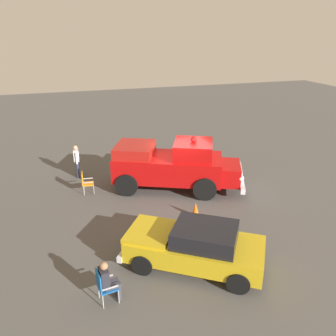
{
  "coord_description": "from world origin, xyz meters",
  "views": [
    {
      "loc": [
        5.1,
        13.7,
        7.02
      ],
      "look_at": [
        0.6,
        -0.51,
        1.01
      ],
      "focal_mm": 36.89,
      "sensor_mm": 36.0,
      "label": 1
    }
  ],
  "objects_px": {
    "lawn_chair_near_truck": "(103,285)",
    "traffic_cone": "(195,210)",
    "lawn_chair_by_car": "(85,181)",
    "vintage_fire_truck": "(173,165)",
    "classic_hot_rod": "(194,245)",
    "spectator_seated": "(108,280)",
    "spectator_standing": "(76,159)"
  },
  "relations": [
    {
      "from": "lawn_chair_near_truck",
      "to": "spectator_standing",
      "type": "relative_size",
      "value": 0.61
    },
    {
      "from": "lawn_chair_by_car",
      "to": "spectator_seated",
      "type": "height_order",
      "value": "spectator_seated"
    },
    {
      "from": "lawn_chair_near_truck",
      "to": "traffic_cone",
      "type": "xyz_separation_m",
      "value": [
        -4.13,
        -3.6,
        -0.28
      ]
    },
    {
      "from": "lawn_chair_by_car",
      "to": "traffic_cone",
      "type": "xyz_separation_m",
      "value": [
        -3.98,
        3.53,
        -0.28
      ]
    },
    {
      "from": "vintage_fire_truck",
      "to": "lawn_chair_near_truck",
      "type": "bearing_deg",
      "value": 57.38
    },
    {
      "from": "spectator_standing",
      "to": "lawn_chair_near_truck",
      "type": "bearing_deg",
      "value": 90.49
    },
    {
      "from": "classic_hot_rod",
      "to": "traffic_cone",
      "type": "xyz_separation_m",
      "value": [
        -1.21,
        -2.85,
        -0.44
      ]
    },
    {
      "from": "lawn_chair_by_car",
      "to": "spectator_standing",
      "type": "distance_m",
      "value": 2.1
    },
    {
      "from": "classic_hot_rod",
      "to": "lawn_chair_by_car",
      "type": "distance_m",
      "value": 6.96
    },
    {
      "from": "vintage_fire_truck",
      "to": "lawn_chair_by_car",
      "type": "xyz_separation_m",
      "value": [
        3.97,
        -0.69,
        -0.61
      ]
    },
    {
      "from": "classic_hot_rod",
      "to": "spectator_seated",
      "type": "relative_size",
      "value": 3.6
    },
    {
      "from": "classic_hot_rod",
      "to": "traffic_cone",
      "type": "distance_m",
      "value": 3.13
    },
    {
      "from": "vintage_fire_truck",
      "to": "traffic_cone",
      "type": "xyz_separation_m",
      "value": [
        -0.01,
        2.84,
        -0.89
      ]
    },
    {
      "from": "vintage_fire_truck",
      "to": "spectator_seated",
      "type": "xyz_separation_m",
      "value": [
        3.99,
        6.42,
        -0.5
      ]
    },
    {
      "from": "traffic_cone",
      "to": "vintage_fire_truck",
      "type": "bearing_deg",
      "value": -89.82
    },
    {
      "from": "vintage_fire_truck",
      "to": "traffic_cone",
      "type": "distance_m",
      "value": 2.98
    },
    {
      "from": "traffic_cone",
      "to": "spectator_standing",
      "type": "bearing_deg",
      "value": -53.0
    },
    {
      "from": "spectator_seated",
      "to": "spectator_standing",
      "type": "bearing_deg",
      "value": -88.7
    },
    {
      "from": "classic_hot_rod",
      "to": "spectator_seated",
      "type": "xyz_separation_m",
      "value": [
        2.79,
        0.73,
        -0.05
      ]
    },
    {
      "from": "lawn_chair_near_truck",
      "to": "traffic_cone",
      "type": "height_order",
      "value": "lawn_chair_near_truck"
    },
    {
      "from": "lawn_chair_near_truck",
      "to": "spectator_seated",
      "type": "relative_size",
      "value": 0.79
    },
    {
      "from": "vintage_fire_truck",
      "to": "classic_hot_rod",
      "type": "relative_size",
      "value": 1.36
    },
    {
      "from": "vintage_fire_truck",
      "to": "lawn_chair_near_truck",
      "type": "xyz_separation_m",
      "value": [
        4.12,
        6.44,
        -0.61
      ]
    },
    {
      "from": "vintage_fire_truck",
      "to": "lawn_chair_near_truck",
      "type": "relative_size",
      "value": 6.19
    },
    {
      "from": "classic_hot_rod",
      "to": "lawn_chair_by_car",
      "type": "height_order",
      "value": "classic_hot_rod"
    },
    {
      "from": "lawn_chair_by_car",
      "to": "spectator_seated",
      "type": "relative_size",
      "value": 0.79
    },
    {
      "from": "spectator_seated",
      "to": "spectator_standing",
      "type": "height_order",
      "value": "spectator_standing"
    },
    {
      "from": "vintage_fire_truck",
      "to": "lawn_chair_by_car",
      "type": "bearing_deg",
      "value": -9.86
    },
    {
      "from": "lawn_chair_near_truck",
      "to": "lawn_chair_by_car",
      "type": "height_order",
      "value": "same"
    },
    {
      "from": "lawn_chair_near_truck",
      "to": "lawn_chair_by_car",
      "type": "bearing_deg",
      "value": -91.19
    },
    {
      "from": "classic_hot_rod",
      "to": "lawn_chair_by_car",
      "type": "xyz_separation_m",
      "value": [
        2.77,
        -6.38,
        -0.16
      ]
    },
    {
      "from": "lawn_chair_by_car",
      "to": "traffic_cone",
      "type": "bearing_deg",
      "value": 138.44
    }
  ]
}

